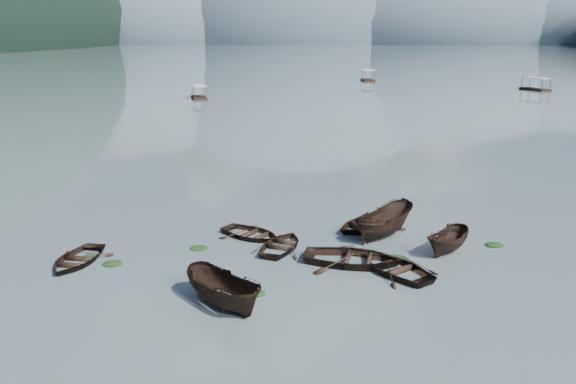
# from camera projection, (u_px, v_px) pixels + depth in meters

# --- Properties ---
(ground_plane) EXTENTS (2400.00, 2400.00, 0.00)m
(ground_plane) POSITION_uv_depth(u_px,v_px,m) (262.00, 316.00, 23.23)
(ground_plane) COLOR #4C5C5F
(haze_mtn_a) EXTENTS (520.00, 520.00, 280.00)m
(haze_mtn_a) POSITION_uv_depth(u_px,v_px,m) (178.00, 42.00, 908.63)
(haze_mtn_a) COLOR #475666
(haze_mtn_a) RESTS_ON ground
(haze_mtn_b) EXTENTS (520.00, 520.00, 340.00)m
(haze_mtn_b) POSITION_uv_depth(u_px,v_px,m) (301.00, 42.00, 891.35)
(haze_mtn_b) COLOR #475666
(haze_mtn_b) RESTS_ON ground
(haze_mtn_c) EXTENTS (520.00, 520.00, 260.00)m
(haze_mtn_c) POSITION_uv_depth(u_px,v_px,m) (428.00, 42.00, 874.08)
(haze_mtn_c) COLOR #475666
(haze_mtn_c) RESTS_ON ground
(haze_mtn_d) EXTENTS (520.00, 520.00, 220.00)m
(haze_mtn_d) POSITION_uv_depth(u_px,v_px,m) (548.00, 42.00, 858.53)
(haze_mtn_d) COLOR #475666
(haze_mtn_d) RESTS_ON ground
(rowboat_0) EXTENTS (3.19, 4.22, 0.82)m
(rowboat_0) POSITION_uv_depth(u_px,v_px,m) (77.00, 263.00, 28.68)
(rowboat_0) COLOR black
(rowboat_0) RESTS_ON ground
(rowboat_1) EXTENTS (3.67, 4.43, 0.80)m
(rowboat_1) POSITION_uv_depth(u_px,v_px,m) (282.00, 248.00, 30.62)
(rowboat_1) COLOR black
(rowboat_1) RESTS_ON ground
(rowboat_2) EXTENTS (4.59, 4.38, 1.78)m
(rowboat_2) POSITION_uv_depth(u_px,v_px,m) (225.00, 306.00, 24.08)
(rowboat_2) COLOR black
(rowboat_2) RESTS_ON ground
(rowboat_3) EXTENTS (5.10, 5.27, 0.89)m
(rowboat_3) POSITION_uv_depth(u_px,v_px,m) (395.00, 272.00, 27.61)
(rowboat_3) COLOR black
(rowboat_3) RESTS_ON ground
(rowboat_4) EXTENTS (5.46, 4.22, 1.04)m
(rowboat_4) POSITION_uv_depth(u_px,v_px,m) (353.00, 264.00, 28.55)
(rowboat_4) COLOR black
(rowboat_4) RESTS_ON ground
(rowboat_5) EXTENTS (3.35, 3.92, 1.46)m
(rowboat_5) POSITION_uv_depth(u_px,v_px,m) (448.00, 252.00, 30.18)
(rowboat_5) COLOR black
(rowboat_5) RESTS_ON ground
(rowboat_6) EXTENTS (4.81, 4.42, 0.81)m
(rowboat_6) POSITION_uv_depth(u_px,v_px,m) (251.00, 237.00, 32.33)
(rowboat_6) COLOR black
(rowboat_6) RESTS_ON ground
(rowboat_7) EXTENTS (5.67, 5.52, 0.96)m
(rowboat_7) POSITION_uv_depth(u_px,v_px,m) (368.00, 228.00, 33.80)
(rowboat_7) COLOR black
(rowboat_7) RESTS_ON ground
(rowboat_8) EXTENTS (4.52, 5.15, 1.94)m
(rowboat_8) POSITION_uv_depth(u_px,v_px,m) (383.00, 236.00, 32.57)
(rowboat_8) COLOR black
(rowboat_8) RESTS_ON ground
(weed_clump_0) EXTENTS (0.94, 0.77, 0.21)m
(weed_clump_0) POSITION_uv_depth(u_px,v_px,m) (89.00, 258.00, 29.25)
(weed_clump_0) COLOR black
(weed_clump_0) RESTS_ON ground
(weed_clump_1) EXTENTS (1.00, 0.80, 0.22)m
(weed_clump_1) POSITION_uv_depth(u_px,v_px,m) (255.00, 294.00, 25.23)
(weed_clump_1) COLOR black
(weed_clump_1) RESTS_ON ground
(weed_clump_2) EXTENTS (1.08, 0.86, 0.23)m
(weed_clump_2) POSITION_uv_depth(u_px,v_px,m) (217.00, 301.00, 24.53)
(weed_clump_2) COLOR black
(weed_clump_2) RESTS_ON ground
(weed_clump_3) EXTENTS (0.95, 0.80, 0.21)m
(weed_clump_3) POSITION_uv_depth(u_px,v_px,m) (369.00, 228.00, 33.80)
(weed_clump_3) COLOR black
(weed_clump_3) RESTS_ON ground
(weed_clump_4) EXTENTS (1.31, 1.04, 0.27)m
(weed_clump_4) POSITION_uv_depth(u_px,v_px,m) (395.00, 260.00, 29.01)
(weed_clump_4) COLOR black
(weed_clump_4) RESTS_ON ground
(weed_clump_5) EXTENTS (1.03, 0.83, 0.22)m
(weed_clump_5) POSITION_uv_depth(u_px,v_px,m) (113.00, 264.00, 28.50)
(weed_clump_5) COLOR black
(weed_clump_5) RESTS_ON ground
(weed_clump_6) EXTENTS (0.97, 0.81, 0.20)m
(weed_clump_6) POSITION_uv_depth(u_px,v_px,m) (199.00, 249.00, 30.57)
(weed_clump_6) COLOR black
(weed_clump_6) RESTS_ON ground
(weed_clump_7) EXTENTS (1.00, 0.80, 0.22)m
(weed_clump_7) POSITION_uv_depth(u_px,v_px,m) (494.00, 246.00, 31.00)
(weed_clump_7) COLOR black
(weed_clump_7) RESTS_ON ground
(pontoon_left) EXTENTS (4.36, 6.44, 2.28)m
(pontoon_left) POSITION_uv_depth(u_px,v_px,m) (199.00, 98.00, 102.47)
(pontoon_left) COLOR black
(pontoon_left) RESTS_ON ground
(pontoon_centre) EXTENTS (3.52, 7.11, 2.63)m
(pontoon_centre) POSITION_uv_depth(u_px,v_px,m) (368.00, 81.00, 141.28)
(pontoon_centre) COLOR black
(pontoon_centre) RESTS_ON ground
(pontoon_right) EXTENTS (5.25, 7.04, 2.49)m
(pontoon_right) POSITION_uv_depth(u_px,v_px,m) (535.00, 90.00, 117.91)
(pontoon_right) COLOR black
(pontoon_right) RESTS_ON ground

